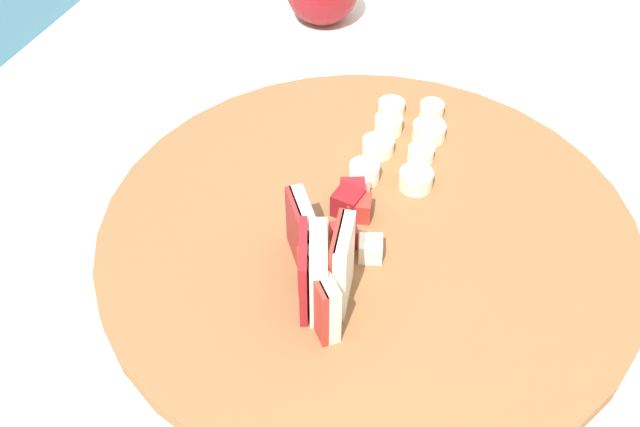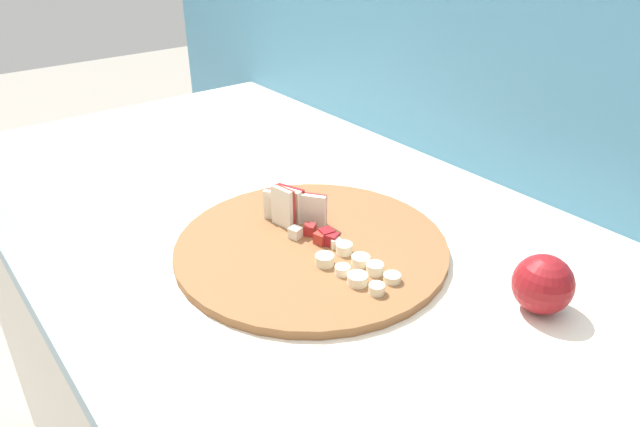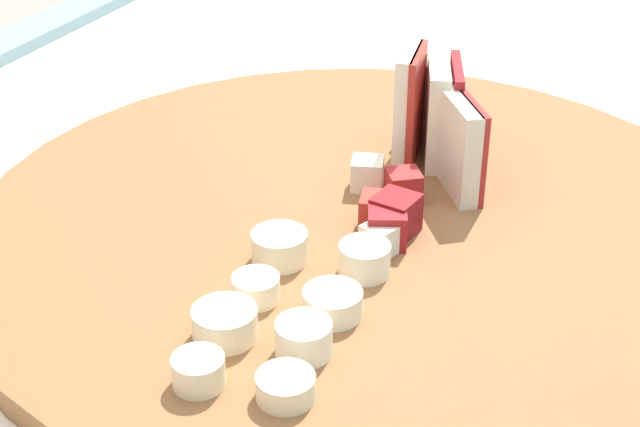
{
  "view_description": "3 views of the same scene",
  "coord_description": "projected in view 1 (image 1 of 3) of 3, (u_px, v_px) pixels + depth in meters",
  "views": [
    {
      "loc": [
        -0.33,
        -0.13,
        1.31
      ],
      "look_at": [
        0.06,
        0.01,
        0.91
      ],
      "focal_mm": 42.71,
      "sensor_mm": 36.0,
      "label": 1
    },
    {
      "loc": [
        0.69,
        -0.48,
        1.36
      ],
      "look_at": [
        0.05,
        0.01,
        0.92
      ],
      "focal_mm": 32.8,
      "sensor_mm": 36.0,
      "label": 2
    },
    {
      "loc": [
        0.49,
        0.14,
        1.15
      ],
      "look_at": [
        0.09,
        -0.04,
        0.89
      ],
      "focal_mm": 54.94,
      "sensor_mm": 36.0,
      "label": 3
    }
  ],
  "objects": [
    {
      "name": "cutting_board",
      "position": [
        368.0,
        235.0,
        0.6
      ],
      "size": [
        0.42,
        0.42,
        0.01
      ],
      "primitive_type": "cylinder",
      "color": "brown",
      "rests_on": "tiled_countertop"
    },
    {
      "name": "apple_wedge_fan",
      "position": [
        319.0,
        267.0,
        0.53
      ],
      "size": [
        0.09,
        0.07,
        0.07
      ],
      "color": "#B22D23",
      "rests_on": "cutting_board"
    },
    {
      "name": "apple_dice_pile",
      "position": [
        354.0,
        211.0,
        0.59
      ],
      "size": [
        0.08,
        0.06,
        0.02
      ],
      "color": "maroon",
      "rests_on": "cutting_board"
    },
    {
      "name": "banana_slice_rows",
      "position": [
        404.0,
        143.0,
        0.66
      ],
      "size": [
        0.13,
        0.07,
        0.02
      ],
      "color": "beige",
      "rests_on": "cutting_board"
    }
  ]
}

